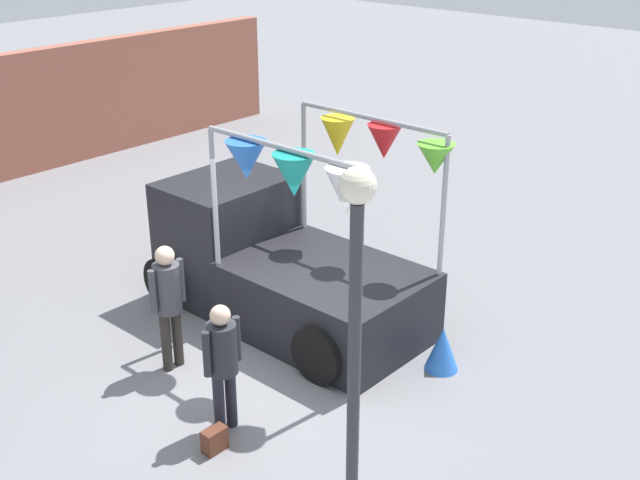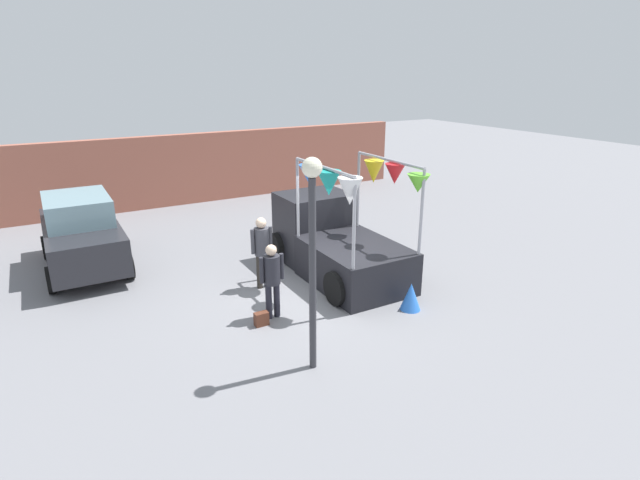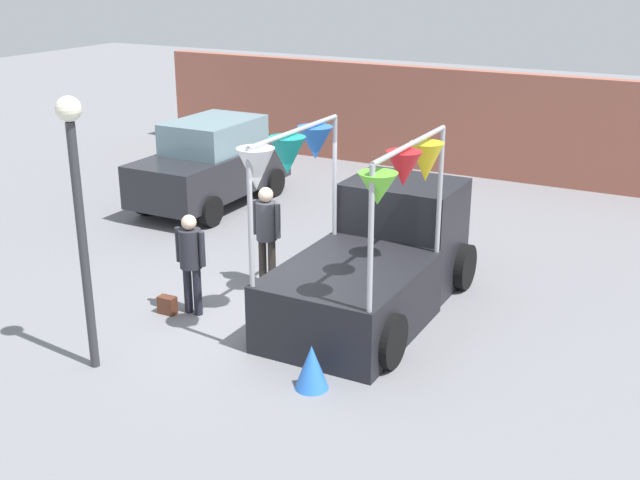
% 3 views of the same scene
% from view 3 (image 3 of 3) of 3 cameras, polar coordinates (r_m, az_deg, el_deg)
% --- Properties ---
extents(ground_plane, '(60.00, 60.00, 0.00)m').
position_cam_3_polar(ground_plane, '(12.44, -3.12, -5.31)').
color(ground_plane, slate).
extents(vendor_truck, '(2.45, 4.14, 2.94)m').
position_cam_3_polar(vendor_truck, '(12.39, 4.12, -1.01)').
color(vendor_truck, black).
rests_on(vendor_truck, ground).
extents(parked_car, '(1.88, 4.00, 1.88)m').
position_cam_3_polar(parked_car, '(17.74, -7.68, 5.45)').
color(parked_car, '#26262B').
rests_on(parked_car, ground).
extents(person_customer, '(0.53, 0.34, 1.60)m').
position_cam_3_polar(person_customer, '(12.25, -9.18, -1.08)').
color(person_customer, black).
rests_on(person_customer, ground).
extents(person_vendor, '(0.53, 0.34, 1.71)m').
position_cam_3_polar(person_vendor, '(13.14, -3.83, 0.93)').
color(person_vendor, '#2D2823').
rests_on(person_vendor, ground).
extents(handbag, '(0.28, 0.16, 0.28)m').
position_cam_3_polar(handbag, '(12.62, -10.80, -4.57)').
color(handbag, '#592D1E').
rests_on(handbag, ground).
extents(street_lamp, '(0.32, 0.32, 3.65)m').
position_cam_3_polar(street_lamp, '(10.48, -16.86, 3.08)').
color(street_lamp, '#333338').
rests_on(street_lamp, ground).
extents(brick_boundary_wall, '(18.00, 0.36, 2.60)m').
position_cam_3_polar(brick_boundary_wall, '(20.37, 10.82, 8.14)').
color(brick_boundary_wall, '#9E5947').
rests_on(brick_boundary_wall, ground).
extents(folded_kite_bundle_azure, '(0.59, 0.59, 0.60)m').
position_cam_3_polar(folded_kite_bundle_azure, '(10.30, -0.60, -9.02)').
color(folded_kite_bundle_azure, blue).
rests_on(folded_kite_bundle_azure, ground).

